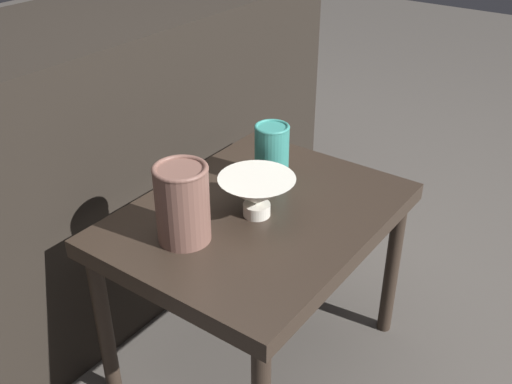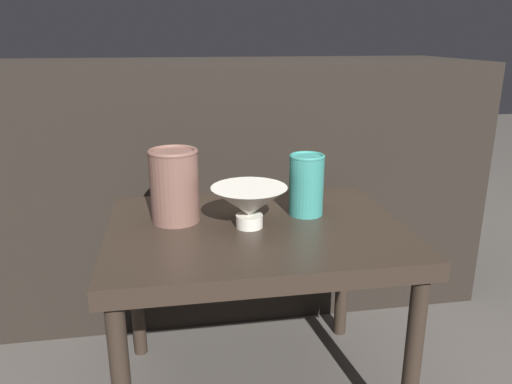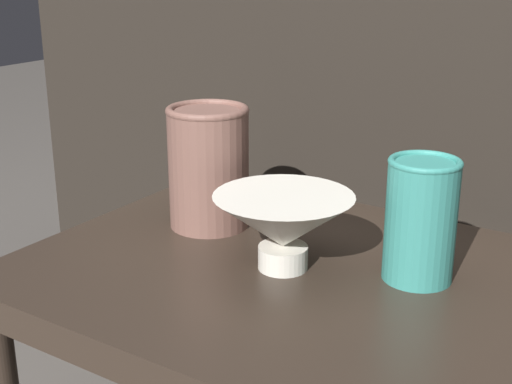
{
  "view_description": "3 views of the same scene",
  "coord_description": "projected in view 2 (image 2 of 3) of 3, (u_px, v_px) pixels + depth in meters",
  "views": [
    {
      "loc": [
        -0.9,
        -0.65,
        1.14
      ],
      "look_at": [
        -0.04,
        -0.02,
        0.52
      ],
      "focal_mm": 42.0,
      "sensor_mm": 36.0,
      "label": 1
    },
    {
      "loc": [
        -0.17,
        -1.02,
        0.85
      ],
      "look_at": [
        0.0,
        0.0,
        0.52
      ],
      "focal_mm": 35.0,
      "sensor_mm": 36.0,
      "label": 2
    },
    {
      "loc": [
        0.38,
        -0.67,
        0.8
      ],
      "look_at": [
        -0.04,
        -0.03,
        0.54
      ],
      "focal_mm": 50.0,
      "sensor_mm": 36.0,
      "label": 3
    }
  ],
  "objects": [
    {
      "name": "vase_textured_left",
      "position": [
        174.0,
        185.0,
        1.11
      ],
      "size": [
        0.11,
        0.11,
        0.17
      ],
      "color": "brown",
      "rests_on": "table"
    },
    {
      "name": "table",
      "position": [
        256.0,
        246.0,
        1.12
      ],
      "size": [
        0.65,
        0.5,
        0.44
      ],
      "color": "#2D231C",
      "rests_on": "ground_plane"
    },
    {
      "name": "vase_colorful_right",
      "position": [
        306.0,
        184.0,
        1.15
      ],
      "size": [
        0.08,
        0.08,
        0.14
      ],
      "color": "teal",
      "rests_on": "table"
    },
    {
      "name": "bowl",
      "position": [
        249.0,
        202.0,
        1.08
      ],
      "size": [
        0.17,
        0.17,
        0.09
      ],
      "color": "silver",
      "rests_on": "table"
    },
    {
      "name": "couch_backdrop",
      "position": [
        227.0,
        180.0,
        1.66
      ],
      "size": [
        1.57,
        0.5,
        0.77
      ],
      "color": "black",
      "rests_on": "ground_plane"
    }
  ]
}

